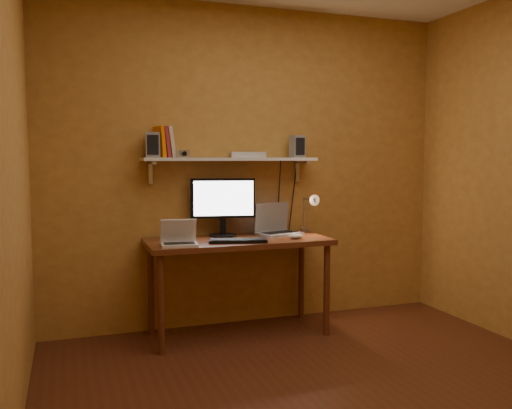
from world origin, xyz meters
name	(u,v)px	position (x,y,z in m)	size (l,w,h in m)	color
room	(344,171)	(0.00, 0.00, 1.30)	(3.44, 3.24, 2.64)	#502714
desk	(238,250)	(-0.21, 1.28, 0.66)	(1.40, 0.60, 0.75)	brown
wall_shelf	(231,160)	(-0.21, 1.47, 1.36)	(1.40, 0.25, 0.21)	silver
monitor	(223,204)	(-0.28, 1.46, 1.01)	(0.51, 0.25, 0.46)	black
laptop	(276,226)	(0.15, 1.43, 0.82)	(0.39, 0.33, 0.25)	gray
netbook	(179,238)	(-0.70, 1.13, 0.80)	(0.27, 0.21, 0.19)	silver
keyboard	(238,241)	(-0.26, 1.13, 0.76)	(0.43, 0.14, 0.02)	black
mouse	(296,236)	(0.21, 1.15, 0.77)	(0.11, 0.07, 0.04)	silver
desk_lamp	(310,208)	(0.45, 1.41, 0.96)	(0.09, 0.23, 0.38)	silver
speaker_left	(153,145)	(-0.82, 1.47, 1.47)	(0.11, 0.11, 0.19)	gray
speaker_right	(297,147)	(0.36, 1.48, 1.47)	(0.10, 0.10, 0.18)	gray
books	(164,142)	(-0.74, 1.49, 1.49)	(0.16, 0.17, 0.24)	orange
shelf_camera	(183,154)	(-0.61, 1.42, 1.40)	(0.10, 0.06, 0.06)	silver
router	(248,155)	(-0.07, 1.48, 1.40)	(0.27, 0.18, 0.05)	silver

